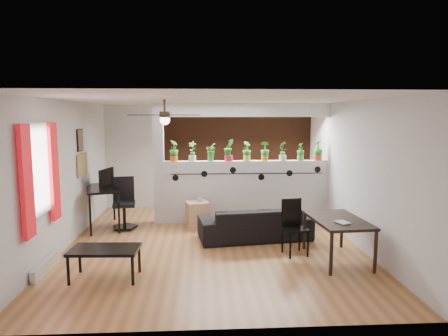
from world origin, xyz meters
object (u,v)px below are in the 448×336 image
potted_plant_5 (265,150)px  cube_shelf (198,214)px  potted_plant_7 (301,151)px  dining_table (338,223)px  sofa (255,224)px  potted_plant_2 (211,152)px  coffee_table (105,251)px  potted_plant_0 (174,150)px  cup (200,200)px  potted_plant_4 (247,151)px  potted_plant_8 (318,150)px  potted_plant_1 (192,151)px  folding_chair (293,222)px  ceiling_fan (165,117)px  potted_plant_3 (229,149)px  computer_desk (102,191)px  office_chair (124,206)px  potted_plant_6 (283,150)px

potted_plant_5 → cube_shelf: (-1.47, -0.43, -1.30)m
potted_plant_5 → cube_shelf: bearing=-163.9°
potted_plant_7 → dining_table: 2.66m
potted_plant_7 → sofa: bearing=-132.4°
potted_plant_2 → coffee_table: 3.61m
potted_plant_0 → cup: potted_plant_0 is taller
cube_shelf → potted_plant_0: bearing=124.7°
potted_plant_4 → potted_plant_8: size_ratio=0.93×
coffee_table → potted_plant_1: bearing=68.5°
dining_table → folding_chair: (-0.64, 0.36, -0.06)m
dining_table → potted_plant_8: bearing=81.2°
ceiling_fan → potted_plant_4: size_ratio=2.85×
potted_plant_1 → potted_plant_3: bearing=-0.0°
potted_plant_8 → sofa: bearing=-140.7°
computer_desk → office_chair: 0.56m
potted_plant_5 → potted_plant_8: 1.19m
potted_plant_2 → potted_plant_5: potted_plant_5 is taller
potted_plant_3 → folding_chair: size_ratio=0.52×
ceiling_fan → folding_chair: 2.80m
potted_plant_6 → potted_plant_0: bearing=180.0°
computer_desk → potted_plant_5: bearing=5.6°
potted_plant_0 → potted_plant_5: size_ratio=1.07×
potted_plant_2 → cup: (-0.24, -0.43, -0.96)m
ceiling_fan → potted_plant_5: ceiling_fan is taller
potted_plant_4 → cube_shelf: bearing=-158.4°
potted_plant_3 → potted_plant_7: bearing=0.0°
potted_plant_4 → potted_plant_7: size_ratio=1.07×
potted_plant_0 → potted_plant_3: (1.19, -0.00, 0.02)m
potted_plant_4 → potted_plant_3: bearing=-180.0°
potted_plant_4 → potted_plant_0: bearing=-180.0°
sofa → folding_chair: folding_chair is taller
potted_plant_8 → potted_plant_4: bearing=180.0°
ceiling_fan → potted_plant_3: size_ratio=2.48×
cup → coffee_table: (-1.35, -2.60, -0.19)m
dining_table → folding_chair: size_ratio=1.41×
office_chair → potted_plant_8: bearing=5.8°
potted_plant_8 → cube_shelf: size_ratio=0.83×
cube_shelf → cup: cup is taller
potted_plant_3 → cup: bearing=-146.1°
potted_plant_1 → potted_plant_7: bearing=0.0°
potted_plant_0 → potted_plant_2: 0.79m
cube_shelf → dining_table: size_ratio=0.41×
ceiling_fan → coffee_table: ceiling_fan is taller
potted_plant_3 → folding_chair: 2.55m
ceiling_fan → potted_plant_3: 2.28m
potted_plant_0 → potted_plant_1: bearing=0.0°
potted_plant_6 → potted_plant_1: bearing=180.0°
potted_plant_0 → potted_plant_1: potted_plant_0 is taller
potted_plant_5 → potted_plant_6: bearing=0.0°
folding_chair → potted_plant_5: bearing=94.3°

